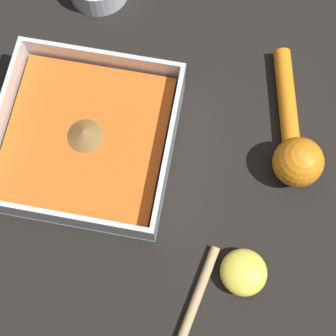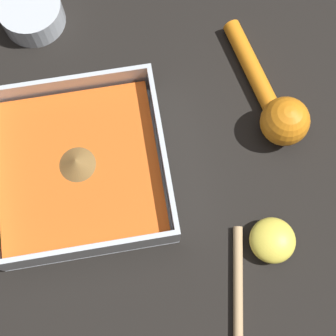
{
  "view_description": "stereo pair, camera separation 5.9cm",
  "coord_description": "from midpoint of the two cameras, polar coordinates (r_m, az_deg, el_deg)",
  "views": [
    {
      "loc": [
        -0.13,
        0.22,
        0.6
      ],
      "look_at": [
        -0.1,
        0.05,
        0.03
      ],
      "focal_mm": 50.0,
      "sensor_mm": 36.0,
      "label": 1
    },
    {
      "loc": [
        -0.08,
        0.22,
        0.6
      ],
      "look_at": [
        -0.1,
        0.05,
        0.03
      ],
      "focal_mm": 50.0,
      "sensor_mm": 36.0,
      "label": 2
    }
  ],
  "objects": [
    {
      "name": "square_dish",
      "position": [
        0.61,
        -7.13,
        2.82
      ],
      "size": [
        0.22,
        0.22,
        0.07
      ],
      "color": "silver",
      "rests_on": "ground_plane"
    },
    {
      "name": "lemon_squeezer",
      "position": [
        0.63,
        17.81,
        2.11
      ],
      "size": [
        0.08,
        0.2,
        0.06
      ],
      "rotation": [
        0.0,
        0.0,
        1.78
      ],
      "color": "orange",
      "rests_on": "ground_plane"
    },
    {
      "name": "ground_plane",
      "position": [
        0.65,
        -5.68,
        4.69
      ],
      "size": [
        4.0,
        4.0,
        0.0
      ],
      "primitive_type": "plane",
      "color": "black"
    },
    {
      "name": "lemon_half",
      "position": [
        0.6,
        12.04,
        -12.81
      ],
      "size": [
        0.06,
        0.06,
        0.03
      ],
      "color": "#EFDB4C",
      "rests_on": "ground_plane"
    }
  ]
}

